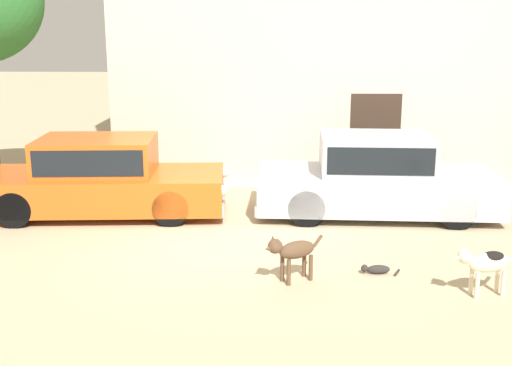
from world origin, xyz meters
name	(u,v)px	position (x,y,z in m)	size (l,w,h in m)	color
ground_plane	(215,236)	(0.00, 0.00, 0.00)	(80.00, 80.00, 0.00)	tan
parked_sedan_nearest	(100,177)	(-2.31, 1.28, 0.73)	(4.89, 2.09, 1.48)	#D15619
parked_sedan_second	(376,176)	(2.95, 1.39, 0.75)	(4.66, 1.93, 1.54)	#B2B5BA
stray_dog_spotted	(292,251)	(1.28, -1.97, 0.46)	(0.86, 0.56, 0.72)	brown
stray_dog_tan	(486,262)	(3.83, -2.37, 0.47)	(0.97, 0.35, 0.71)	beige
stray_cat	(377,269)	(2.53, -1.63, 0.07)	(0.59, 0.21, 0.15)	#2D2B28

